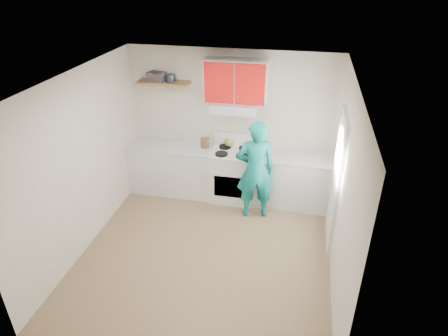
% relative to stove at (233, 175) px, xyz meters
% --- Properties ---
extents(floor, '(3.80, 3.80, 0.00)m').
position_rel_stove_xyz_m(floor, '(-0.10, -1.57, -0.46)').
color(floor, brown).
rests_on(floor, ground).
extents(ceiling, '(3.60, 3.80, 0.04)m').
position_rel_stove_xyz_m(ceiling, '(-0.10, -1.57, 2.14)').
color(ceiling, white).
rests_on(ceiling, floor).
extents(back_wall, '(3.60, 0.04, 2.60)m').
position_rel_stove_xyz_m(back_wall, '(-0.10, 0.32, 0.84)').
color(back_wall, beige).
rests_on(back_wall, floor).
extents(front_wall, '(3.60, 0.04, 2.60)m').
position_rel_stove_xyz_m(front_wall, '(-0.10, -3.47, 0.84)').
color(front_wall, beige).
rests_on(front_wall, floor).
extents(left_wall, '(0.04, 3.80, 2.60)m').
position_rel_stove_xyz_m(left_wall, '(-1.90, -1.57, 0.84)').
color(left_wall, beige).
rests_on(left_wall, floor).
extents(right_wall, '(0.04, 3.80, 2.60)m').
position_rel_stove_xyz_m(right_wall, '(1.70, -1.57, 0.84)').
color(right_wall, beige).
rests_on(right_wall, floor).
extents(door, '(0.05, 0.85, 2.05)m').
position_rel_stove_xyz_m(door, '(1.68, -0.88, 0.56)').
color(door, white).
rests_on(door, floor).
extents(door_glass, '(0.01, 0.55, 0.95)m').
position_rel_stove_xyz_m(door_glass, '(1.65, -0.88, 0.99)').
color(door_glass, white).
rests_on(door_glass, door).
extents(counter_left, '(1.52, 0.60, 0.90)m').
position_rel_stove_xyz_m(counter_left, '(-1.14, 0.02, -0.01)').
color(counter_left, silver).
rests_on(counter_left, floor).
extents(counter_right, '(1.32, 0.60, 0.90)m').
position_rel_stove_xyz_m(counter_right, '(1.04, 0.02, -0.01)').
color(counter_right, silver).
rests_on(counter_right, floor).
extents(stove, '(0.76, 0.65, 0.92)m').
position_rel_stove_xyz_m(stove, '(0.00, 0.00, 0.00)').
color(stove, white).
rests_on(stove, floor).
extents(range_hood, '(0.76, 0.44, 0.15)m').
position_rel_stove_xyz_m(range_hood, '(0.00, 0.10, 1.24)').
color(range_hood, silver).
rests_on(range_hood, back_wall).
extents(upper_cabinets, '(1.02, 0.33, 0.70)m').
position_rel_stove_xyz_m(upper_cabinets, '(0.00, 0.16, 1.66)').
color(upper_cabinets, red).
rests_on(upper_cabinets, back_wall).
extents(shelf, '(0.90, 0.30, 0.04)m').
position_rel_stove_xyz_m(shelf, '(-1.25, 0.18, 1.56)').
color(shelf, brown).
rests_on(shelf, back_wall).
extents(books, '(0.33, 0.27, 0.15)m').
position_rel_stove_xyz_m(books, '(-1.37, 0.18, 1.65)').
color(books, '#3F373C').
rests_on(books, shelf).
extents(tin, '(0.19, 0.19, 0.11)m').
position_rel_stove_xyz_m(tin, '(-1.13, 0.21, 1.63)').
color(tin, '#333D4C').
rests_on(tin, shelf).
extents(kettle, '(0.23, 0.23, 0.15)m').
position_rel_stove_xyz_m(kettle, '(-0.12, 0.21, 0.53)').
color(kettle, olive).
rests_on(kettle, stove).
extents(crock, '(0.16, 0.16, 0.19)m').
position_rel_stove_xyz_m(crock, '(-0.53, 0.09, 0.53)').
color(crock, brown).
rests_on(crock, counter_left).
extents(cutting_board, '(0.29, 0.23, 0.02)m').
position_rel_stove_xyz_m(cutting_board, '(0.79, -0.07, 0.45)').
color(cutting_board, olive).
rests_on(cutting_board, counter_right).
extents(silicone_mat, '(0.35, 0.32, 0.01)m').
position_rel_stove_xyz_m(silicone_mat, '(1.34, -0.07, 0.44)').
color(silicone_mat, red).
rests_on(silicone_mat, counter_right).
extents(person, '(0.71, 0.55, 1.71)m').
position_rel_stove_xyz_m(person, '(0.45, -0.46, 0.39)').
color(person, '#0C736C').
rests_on(person, floor).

